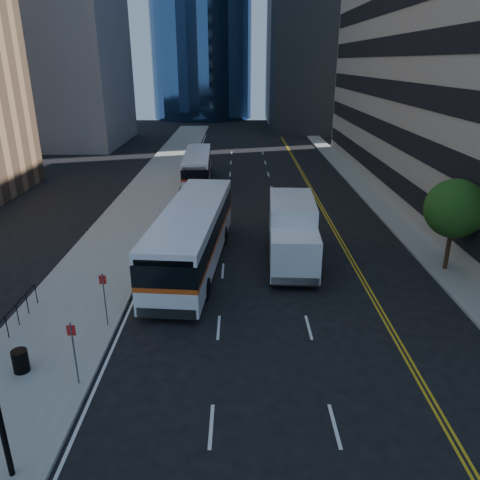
{
  "coord_description": "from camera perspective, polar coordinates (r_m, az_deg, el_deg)",
  "views": [
    {
      "loc": [
        -2.6,
        -15.96,
        11.04
      ],
      "look_at": [
        -2.54,
        5.54,
        2.8
      ],
      "focal_mm": 35.0,
      "sensor_mm": 36.0,
      "label": 1
    }
  ],
  "objects": [
    {
      "name": "box_truck",
      "position": [
        26.95,
        6.39,
        0.96
      ],
      "size": [
        2.96,
        7.57,
        3.56
      ],
      "rotation": [
        0.0,
        0.0,
        -0.05
      ],
      "color": "white",
      "rests_on": "ground"
    },
    {
      "name": "street_tree",
      "position": [
        27.63,
        24.72,
        3.48
      ],
      "size": [
        3.2,
        3.2,
        5.1
      ],
      "color": "#332114",
      "rests_on": "sidewalk_east"
    },
    {
      "name": "sidewalk_west",
      "position": [
        43.13,
        -10.77,
        5.87
      ],
      "size": [
        5.0,
        90.0,
        0.15
      ],
      "primitive_type": "cube",
      "color": "gray",
      "rests_on": "ground"
    },
    {
      "name": "midrise_west",
      "position": [
        72.83,
        -22.74,
        24.61
      ],
      "size": [
        18.0,
        18.0,
        35.0
      ],
      "primitive_type": "cube",
      "color": "gray",
      "rests_on": "ground"
    },
    {
      "name": "trash_can",
      "position": [
        19.77,
        -25.19,
        -13.19
      ],
      "size": [
        0.63,
        0.63,
        0.88
      ],
      "primitive_type": "cylinder",
      "rotation": [
        0.0,
        0.0,
        -0.07
      ],
      "color": "black",
      "rests_on": "sidewalk_west"
    },
    {
      "name": "bus_rear",
      "position": [
        46.02,
        -5.21,
        8.97
      ],
      "size": [
        2.8,
        10.99,
        2.81
      ],
      "rotation": [
        0.0,
        0.0,
        0.04
      ],
      "color": "white",
      "rests_on": "ground"
    },
    {
      "name": "sidewalk_east",
      "position": [
        43.96,
        15.22,
        5.79
      ],
      "size": [
        2.0,
        90.0,
        0.15
      ],
      "primitive_type": "cube",
      "color": "gray",
      "rests_on": "ground"
    },
    {
      "name": "bus_front",
      "position": [
        26.51,
        -5.78,
        0.67
      ],
      "size": [
        4.12,
        13.61,
        3.46
      ],
      "rotation": [
        0.0,
        0.0,
        -0.09
      ],
      "color": "white",
      "rests_on": "ground"
    },
    {
      "name": "ground",
      "position": [
        19.58,
        7.72,
        -13.57
      ],
      "size": [
        160.0,
        160.0,
        0.0
      ],
      "primitive_type": "plane",
      "color": "black",
      "rests_on": "ground"
    }
  ]
}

